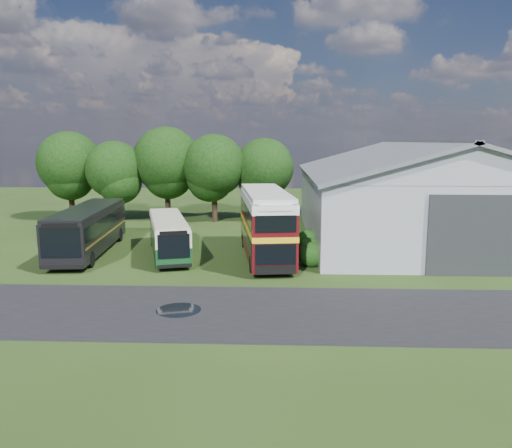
{
  "coord_description": "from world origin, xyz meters",
  "views": [
    {
      "loc": [
        3.24,
        -26.11,
        8.2
      ],
      "look_at": [
        1.84,
        8.0,
        2.45
      ],
      "focal_mm": 35.0,
      "sensor_mm": 36.0,
      "label": 1
    }
  ],
  "objects_px": {
    "storage_shed": "(417,189)",
    "bus_maroon_double": "(266,225)",
    "bus_green_single": "(168,235)",
    "bus_dark_single": "(89,229)"
  },
  "relations": [
    {
      "from": "bus_dark_single",
      "to": "bus_maroon_double",
      "type": "bearing_deg",
      "value": -10.05
    },
    {
      "from": "storage_shed",
      "to": "bus_dark_single",
      "type": "distance_m",
      "value": 26.46
    },
    {
      "from": "bus_green_single",
      "to": "bus_maroon_double",
      "type": "bearing_deg",
      "value": -21.83
    },
    {
      "from": "storage_shed",
      "to": "bus_maroon_double",
      "type": "height_order",
      "value": "storage_shed"
    },
    {
      "from": "storage_shed",
      "to": "bus_green_single",
      "type": "bearing_deg",
      "value": -159.85
    },
    {
      "from": "storage_shed",
      "to": "bus_maroon_double",
      "type": "xyz_separation_m",
      "value": [
        -12.5,
        -7.86,
        -1.78
      ]
    },
    {
      "from": "bus_green_single",
      "to": "bus_dark_single",
      "type": "relative_size",
      "value": 0.83
    },
    {
      "from": "storage_shed",
      "to": "bus_green_single",
      "type": "height_order",
      "value": "storage_shed"
    },
    {
      "from": "storage_shed",
      "to": "bus_maroon_double",
      "type": "distance_m",
      "value": 14.87
    },
    {
      "from": "bus_maroon_double",
      "to": "bus_dark_single",
      "type": "relative_size",
      "value": 0.92
    }
  ]
}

